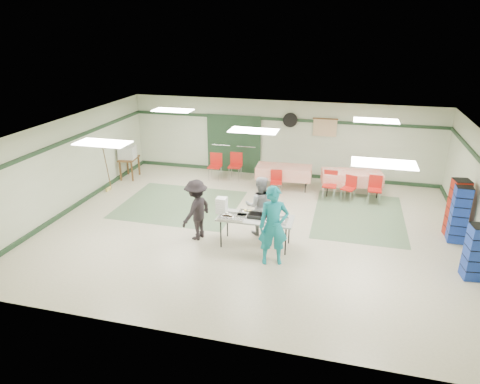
% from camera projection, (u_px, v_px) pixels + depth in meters
% --- Properties ---
extents(floor, '(11.00, 11.00, 0.00)m').
position_uv_depth(floor, '(252.00, 227.00, 11.62)').
color(floor, beige).
rests_on(floor, ground).
extents(ceiling, '(11.00, 11.00, 0.00)m').
position_uv_depth(ceiling, '(254.00, 130.00, 10.63)').
color(ceiling, silver).
rests_on(ceiling, wall_back).
extents(wall_back, '(11.00, 0.00, 11.00)m').
position_uv_depth(wall_back, '(281.00, 139.00, 15.17)').
color(wall_back, beige).
rests_on(wall_back, floor).
extents(wall_front, '(11.00, 0.00, 11.00)m').
position_uv_depth(wall_front, '(192.00, 271.00, 7.07)').
color(wall_front, beige).
rests_on(wall_front, floor).
extents(wall_left, '(0.00, 9.00, 9.00)m').
position_uv_depth(wall_left, '(68.00, 165.00, 12.40)').
color(wall_left, beige).
rests_on(wall_left, floor).
extents(trim_back, '(11.00, 0.06, 0.10)m').
position_uv_depth(trim_back, '(282.00, 119.00, 14.89)').
color(trim_back, '#1E3822').
rests_on(trim_back, wall_back).
extents(baseboard_back, '(11.00, 0.06, 0.12)m').
position_uv_depth(baseboard_back, '(280.00, 173.00, 15.62)').
color(baseboard_back, '#1E3822').
rests_on(baseboard_back, floor).
extents(trim_left, '(0.06, 9.00, 0.10)m').
position_uv_depth(trim_left, '(66.00, 141.00, 12.14)').
color(trim_left, '#1E3822').
rests_on(trim_left, wall_back).
extents(baseboard_left, '(0.06, 9.00, 0.12)m').
position_uv_depth(baseboard_left, '(76.00, 205.00, 12.87)').
color(baseboard_left, '#1E3822').
rests_on(baseboard_left, floor).
extents(baseboard_right, '(0.06, 9.00, 0.12)m').
position_uv_depth(baseboard_right, '(473.00, 250.00, 10.32)').
color(baseboard_right, '#1E3822').
rests_on(baseboard_right, floor).
extents(green_patch_a, '(3.50, 3.00, 0.01)m').
position_uv_depth(green_patch_a, '(180.00, 204.00, 13.10)').
color(green_patch_a, slate).
rests_on(green_patch_a, floor).
extents(green_patch_b, '(2.50, 3.50, 0.01)m').
position_uv_depth(green_patch_b, '(359.00, 216.00, 12.32)').
color(green_patch_b, slate).
rests_on(green_patch_b, floor).
extents(double_door_left, '(0.90, 0.06, 2.10)m').
position_uv_depth(double_door_left, '(222.00, 143.00, 15.74)').
color(double_door_left, '#989A97').
rests_on(double_door_left, floor).
extents(double_door_right, '(0.90, 0.06, 2.10)m').
position_uv_depth(double_door_right, '(247.00, 145.00, 15.52)').
color(double_door_right, '#989A97').
rests_on(double_door_right, floor).
extents(door_frame, '(2.00, 0.03, 2.15)m').
position_uv_depth(door_frame, '(234.00, 144.00, 15.62)').
color(door_frame, '#1E3822').
rests_on(door_frame, floor).
extents(wall_fan, '(0.50, 0.10, 0.50)m').
position_uv_depth(wall_fan, '(290.00, 120.00, 14.79)').
color(wall_fan, black).
rests_on(wall_fan, wall_back).
extents(scroll_banner, '(0.80, 0.02, 0.60)m').
position_uv_depth(scroll_banner, '(325.00, 128.00, 14.59)').
color(scroll_banner, '#D2B083').
rests_on(scroll_banner, wall_back).
extents(serving_table, '(1.85, 0.76, 0.76)m').
position_uv_depth(serving_table, '(255.00, 219.00, 10.43)').
color(serving_table, '#A9A8A4').
rests_on(serving_table, floor).
extents(sheet_tray_right, '(0.58, 0.44, 0.02)m').
position_uv_depth(sheet_tray_right, '(275.00, 220.00, 10.24)').
color(sheet_tray_right, silver).
rests_on(sheet_tray_right, serving_table).
extents(sheet_tray_mid, '(0.61, 0.47, 0.02)m').
position_uv_depth(sheet_tray_mid, '(250.00, 214.00, 10.56)').
color(sheet_tray_mid, silver).
rests_on(sheet_tray_mid, serving_table).
extents(sheet_tray_left, '(0.63, 0.48, 0.02)m').
position_uv_depth(sheet_tray_left, '(232.00, 217.00, 10.41)').
color(sheet_tray_left, silver).
rests_on(sheet_tray_left, serving_table).
extents(baking_pan, '(0.50, 0.31, 0.08)m').
position_uv_depth(baking_pan, '(258.00, 216.00, 10.42)').
color(baking_pan, black).
rests_on(baking_pan, serving_table).
extents(foam_box_stack, '(0.26, 0.23, 0.41)m').
position_uv_depth(foam_box_stack, '(222.00, 205.00, 10.59)').
color(foam_box_stack, white).
rests_on(foam_box_stack, serving_table).
extents(volunteer_teal, '(0.78, 0.62, 1.86)m').
position_uv_depth(volunteer_teal, '(273.00, 226.00, 9.59)').
color(volunteer_teal, teal).
rests_on(volunteer_teal, floor).
extents(volunteer_grey, '(0.88, 0.76, 1.58)m').
position_uv_depth(volunteer_grey, '(260.00, 206.00, 11.03)').
color(volunteer_grey, gray).
rests_on(volunteer_grey, floor).
extents(volunteer_dark, '(0.85, 1.14, 1.58)m').
position_uv_depth(volunteer_dark, '(196.00, 210.00, 10.77)').
color(volunteer_dark, black).
rests_on(volunteer_dark, floor).
extents(dining_table_a, '(1.98, 1.11, 0.77)m').
position_uv_depth(dining_table_a, '(352.00, 177.00, 13.70)').
color(dining_table_a, red).
rests_on(dining_table_a, floor).
extents(dining_table_b, '(1.84, 0.89, 0.77)m').
position_uv_depth(dining_table_b, '(284.00, 172.00, 14.21)').
color(dining_table_b, red).
rests_on(dining_table_b, floor).
extents(chair_a, '(0.49, 0.49, 0.81)m').
position_uv_depth(chair_a, '(349.00, 186.00, 13.22)').
color(chair_a, red).
rests_on(chair_a, floor).
extents(chair_b, '(0.43, 0.43, 0.90)m').
position_uv_depth(chair_b, '(330.00, 182.00, 13.35)').
color(chair_b, red).
rests_on(chair_b, floor).
extents(chair_c, '(0.41, 0.41, 0.86)m').
position_uv_depth(chair_c, '(375.00, 187.00, 13.04)').
color(chair_c, red).
rests_on(chair_c, floor).
extents(chair_d, '(0.42, 0.42, 0.79)m').
position_uv_depth(chair_d, '(276.00, 180.00, 13.76)').
color(chair_d, red).
rests_on(chair_d, floor).
extents(chair_loose_a, '(0.45, 0.45, 0.95)m').
position_uv_depth(chair_loose_a, '(236.00, 163.00, 15.07)').
color(chair_loose_a, red).
rests_on(chair_loose_a, floor).
extents(chair_loose_b, '(0.44, 0.44, 0.93)m').
position_uv_depth(chair_loose_b, '(215.00, 163.00, 15.05)').
color(chair_loose_b, red).
rests_on(chair_loose_b, floor).
extents(crate_stack_blue_a, '(0.39, 0.39, 1.49)m').
position_uv_depth(crate_stack_blue_a, '(459.00, 214.00, 10.62)').
color(crate_stack_blue_a, '#1A379E').
rests_on(crate_stack_blue_a, floor).
extents(crate_stack_red, '(0.45, 0.45, 1.55)m').
position_uv_depth(crate_stack_red, '(457.00, 209.00, 10.88)').
color(crate_stack_red, '#9F1A0F').
rests_on(crate_stack_red, floor).
extents(crate_stack_blue_b, '(0.43, 0.43, 1.26)m').
position_uv_depth(crate_stack_blue_b, '(476.00, 252.00, 9.09)').
color(crate_stack_blue_b, '#1A379E').
rests_on(crate_stack_blue_b, floor).
extents(printer_table, '(0.63, 0.88, 0.74)m').
position_uv_depth(printer_table, '(129.00, 161.00, 15.14)').
color(printer_table, brown).
rests_on(printer_table, floor).
extents(office_printer, '(0.60, 0.54, 0.42)m').
position_uv_depth(office_printer, '(127.00, 152.00, 14.97)').
color(office_printer, '#B2B2AD').
rests_on(office_printer, printer_table).
extents(broom, '(0.06, 0.24, 1.48)m').
position_uv_depth(broom, '(107.00, 168.00, 13.93)').
color(broom, brown).
rests_on(broom, floor).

